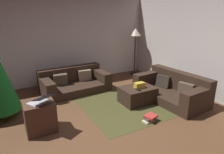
{
  "coord_description": "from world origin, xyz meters",
  "views": [
    {
      "loc": [
        -1.29,
        -2.83,
        2.07
      ],
      "look_at": [
        0.69,
        0.74,
        0.75
      ],
      "focal_mm": 32.11,
      "sensor_mm": 36.0,
      "label": 1
    }
  ],
  "objects_px": {
    "ottoman": "(137,95)",
    "tv_remote": "(138,90)",
    "couch_left": "(74,82)",
    "gift_box": "(139,85)",
    "corner_lamp": "(135,36)",
    "couch_right": "(172,89)",
    "laptop": "(40,100)",
    "book_stack": "(150,118)",
    "side_table": "(40,117)"
  },
  "relations": [
    {
      "from": "ottoman",
      "to": "tv_remote",
      "type": "bearing_deg",
      "value": -124.76
    },
    {
      "from": "couch_left",
      "to": "gift_box",
      "type": "distance_m",
      "value": 1.9
    },
    {
      "from": "couch_left",
      "to": "corner_lamp",
      "type": "xyz_separation_m",
      "value": [
        2.35,
        0.45,
        1.1
      ]
    },
    {
      "from": "couch_left",
      "to": "couch_right",
      "type": "relative_size",
      "value": 1.01
    },
    {
      "from": "couch_right",
      "to": "laptop",
      "type": "height_order",
      "value": "laptop"
    },
    {
      "from": "tv_remote",
      "to": "book_stack",
      "type": "bearing_deg",
      "value": -105.57
    },
    {
      "from": "gift_box",
      "to": "laptop",
      "type": "xyz_separation_m",
      "value": [
        -2.24,
        -0.15,
        0.17
      ]
    },
    {
      "from": "couch_left",
      "to": "gift_box",
      "type": "height_order",
      "value": "couch_left"
    },
    {
      "from": "couch_left",
      "to": "corner_lamp",
      "type": "height_order",
      "value": "corner_lamp"
    },
    {
      "from": "tv_remote",
      "to": "side_table",
      "type": "relative_size",
      "value": 0.29
    },
    {
      "from": "book_stack",
      "to": "ottoman",
      "type": "bearing_deg",
      "value": 70.65
    },
    {
      "from": "couch_left",
      "to": "tv_remote",
      "type": "relative_size",
      "value": 11.47
    },
    {
      "from": "couch_right",
      "to": "ottoman",
      "type": "bearing_deg",
      "value": 68.45
    },
    {
      "from": "couch_right",
      "to": "book_stack",
      "type": "distance_m",
      "value": 1.3
    },
    {
      "from": "couch_left",
      "to": "tv_remote",
      "type": "xyz_separation_m",
      "value": [
        0.97,
        -1.65,
        0.16
      ]
    },
    {
      "from": "tv_remote",
      "to": "laptop",
      "type": "height_order",
      "value": "laptop"
    },
    {
      "from": "side_table",
      "to": "corner_lamp",
      "type": "height_order",
      "value": "corner_lamp"
    },
    {
      "from": "couch_left",
      "to": "tv_remote",
      "type": "height_order",
      "value": "couch_left"
    },
    {
      "from": "couch_left",
      "to": "side_table",
      "type": "xyz_separation_m",
      "value": [
        -1.19,
        -1.64,
        0.04
      ]
    },
    {
      "from": "gift_box",
      "to": "side_table",
      "type": "bearing_deg",
      "value": -177.45
    },
    {
      "from": "laptop",
      "to": "ottoman",
      "type": "bearing_deg",
      "value": 4.81
    },
    {
      "from": "couch_left",
      "to": "ottoman",
      "type": "height_order",
      "value": "couch_left"
    },
    {
      "from": "side_table",
      "to": "book_stack",
      "type": "height_order",
      "value": "side_table"
    },
    {
      "from": "gift_box",
      "to": "corner_lamp",
      "type": "distance_m",
      "value": 2.53
    },
    {
      "from": "ottoman",
      "to": "couch_right",
      "type": "bearing_deg",
      "value": -17.49
    },
    {
      "from": "book_stack",
      "to": "laptop",
      "type": "bearing_deg",
      "value": 161.3
    },
    {
      "from": "couch_right",
      "to": "gift_box",
      "type": "xyz_separation_m",
      "value": [
        -0.84,
        0.24,
        0.19
      ]
    },
    {
      "from": "ottoman",
      "to": "book_stack",
      "type": "distance_m",
      "value": 0.9
    },
    {
      "from": "tv_remote",
      "to": "ottoman",
      "type": "bearing_deg",
      "value": 55.48
    },
    {
      "from": "gift_box",
      "to": "side_table",
      "type": "xyz_separation_m",
      "value": [
        -2.27,
        -0.1,
        -0.17
      ]
    },
    {
      "from": "gift_box",
      "to": "tv_remote",
      "type": "xyz_separation_m",
      "value": [
        -0.11,
        -0.1,
        -0.05
      ]
    },
    {
      "from": "couch_right",
      "to": "tv_remote",
      "type": "height_order",
      "value": "couch_right"
    },
    {
      "from": "gift_box",
      "to": "ottoman",
      "type": "bearing_deg",
      "value": 116.15
    },
    {
      "from": "book_stack",
      "to": "corner_lamp",
      "type": "height_order",
      "value": "corner_lamp"
    },
    {
      "from": "ottoman",
      "to": "laptop",
      "type": "height_order",
      "value": "laptop"
    },
    {
      "from": "laptop",
      "to": "book_stack",
      "type": "distance_m",
      "value": 2.11
    },
    {
      "from": "tv_remote",
      "to": "book_stack",
      "type": "relative_size",
      "value": 0.5
    },
    {
      "from": "side_table",
      "to": "book_stack",
      "type": "relative_size",
      "value": 1.75
    },
    {
      "from": "tv_remote",
      "to": "couch_right",
      "type": "bearing_deg",
      "value": -7.59
    },
    {
      "from": "gift_box",
      "to": "book_stack",
      "type": "xyz_separation_m",
      "value": [
        -0.31,
        -0.81,
        -0.38
      ]
    },
    {
      "from": "couch_left",
      "to": "gift_box",
      "type": "relative_size",
      "value": 7.83
    },
    {
      "from": "tv_remote",
      "to": "book_stack",
      "type": "xyz_separation_m",
      "value": [
        -0.2,
        -0.7,
        -0.33
      ]
    },
    {
      "from": "ottoman",
      "to": "book_stack",
      "type": "relative_size",
      "value": 2.47
    },
    {
      "from": "tv_remote",
      "to": "laptop",
      "type": "bearing_deg",
      "value": -178.46
    },
    {
      "from": "tv_remote",
      "to": "side_table",
      "type": "height_order",
      "value": "side_table"
    },
    {
      "from": "ottoman",
      "to": "gift_box",
      "type": "relative_size",
      "value": 3.37
    },
    {
      "from": "couch_right",
      "to": "couch_left",
      "type": "bearing_deg",
      "value": 43.14
    },
    {
      "from": "couch_left",
      "to": "couch_right",
      "type": "distance_m",
      "value": 2.62
    },
    {
      "from": "couch_left",
      "to": "corner_lamp",
      "type": "relative_size",
      "value": 1.17
    },
    {
      "from": "side_table",
      "to": "book_stack",
      "type": "bearing_deg",
      "value": -19.79
    }
  ]
}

